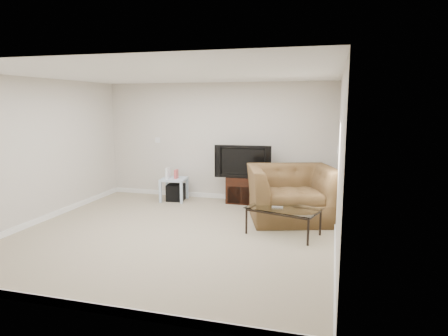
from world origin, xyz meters
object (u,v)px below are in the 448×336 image
(tv_stand, at_px, (244,190))
(coffee_table, at_px, (283,221))
(subwoofer, at_px, (176,192))
(recliner, at_px, (291,184))
(side_table, at_px, (174,189))
(television, at_px, (244,161))

(tv_stand, distance_m, coffee_table, 2.14)
(subwoofer, height_order, coffee_table, coffee_table)
(subwoofer, height_order, recliner, recliner)
(tv_stand, distance_m, recliner, 1.51)
(side_table, bearing_deg, recliner, -16.50)
(subwoofer, bearing_deg, recliner, -17.16)
(recliner, bearing_deg, side_table, 145.84)
(television, distance_m, recliner, 1.47)
(subwoofer, xyz_separation_m, recliner, (2.53, -0.78, 0.47))
(side_table, bearing_deg, subwoofer, 39.17)
(subwoofer, relative_size, recliner, 0.24)
(tv_stand, height_order, recliner, recliner)
(subwoofer, distance_m, coffee_table, 3.00)
(recliner, bearing_deg, tv_stand, 120.00)
(television, relative_size, subwoofer, 3.07)
(tv_stand, relative_size, subwoofer, 1.89)
(television, height_order, side_table, television)
(tv_stand, relative_size, television, 0.61)
(tv_stand, bearing_deg, coffee_table, -59.89)
(side_table, xyz_separation_m, recliner, (2.56, -0.76, 0.40))
(recliner, relative_size, coffee_table, 1.33)
(side_table, xyz_separation_m, coffee_table, (2.54, -1.63, -0.03))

